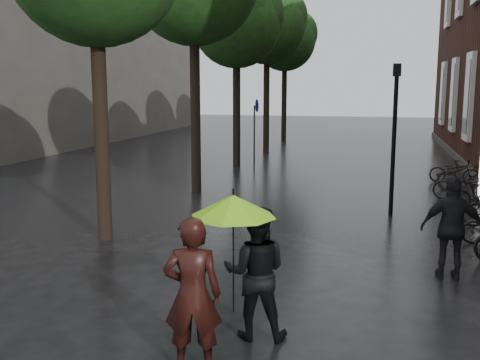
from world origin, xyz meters
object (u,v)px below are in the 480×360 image
(person_burgundy, at_px, (193,295))
(pedestrian_walking, at_px, (452,228))
(lamp_post, at_px, (395,125))
(person_black, at_px, (256,272))

(person_burgundy, relative_size, pedestrian_walking, 1.04)
(person_burgundy, xyz_separation_m, pedestrian_walking, (3.46, 4.30, -0.04))
(lamp_post, bearing_deg, person_black, -103.68)
(person_burgundy, distance_m, pedestrian_walking, 5.52)
(person_black, height_order, lamp_post, lamp_post)
(pedestrian_walking, bearing_deg, person_burgundy, 47.61)
(person_black, distance_m, lamp_post, 8.45)
(person_black, distance_m, pedestrian_walking, 4.33)
(person_burgundy, bearing_deg, lamp_post, -117.97)
(person_burgundy, height_order, person_black, person_burgundy)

